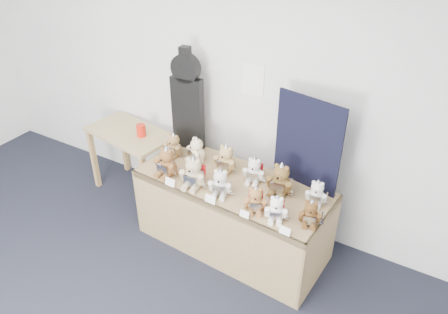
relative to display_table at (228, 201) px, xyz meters
The scene contains 22 objects.
room_shell 1.09m from the display_table, 99.17° to the left, with size 6.00×6.00×6.00m.
display_table is the anchor object (origin of this frame).
side_table 1.37m from the display_table, 168.48° to the left, with size 0.98×0.64×0.76m.
guitar_case 1.01m from the display_table, 149.67° to the left, with size 0.31×0.12×1.01m.
navy_board 0.86m from the display_table, 33.85° to the left, with size 0.61×0.02×0.82m, color black.
red_cup 1.23m from the display_table, 167.19° to the left, with size 0.09×0.09×0.12m, color red.
teddy_front_far_left 0.64m from the display_table, 168.43° to the right, with size 0.25×0.20×0.31m.
teddy_front_left 0.41m from the display_table, 152.36° to the right, with size 0.26×0.23×0.32m.
teddy_front_centre 0.29m from the display_table, 93.02° to the right, with size 0.23×0.21×0.27m.
teddy_front_right 0.46m from the display_table, 26.30° to the right, with size 0.21×0.20×0.25m.
teddy_front_far_right 0.62m from the display_table, 19.30° to the right, with size 0.20×0.19×0.25m.
teddy_front_end 0.82m from the display_table, ahead, with size 0.20×0.18×0.24m.
teddy_back_left 0.57m from the display_table, 156.37° to the left, with size 0.22×0.22×0.27m.
teddy_back_centre_left 0.37m from the display_table, 125.60° to the left, with size 0.24×0.19×0.29m.
teddy_back_centre_right 0.35m from the display_table, 51.45° to the left, with size 0.22×0.19×0.26m.
teddy_back_right 0.52m from the display_table, 18.50° to the left, with size 0.26×0.21×0.32m.
teddy_back_end 0.79m from the display_table, 12.40° to the left, with size 0.20×0.17×0.24m.
teddy_back_far_left 0.77m from the display_table, 165.69° to the left, with size 0.21×0.17×0.26m.
entry_card_a 0.54m from the display_table, 150.70° to the right, with size 0.10×0.00×0.07m, color white.
entry_card_b 0.34m from the display_table, 93.40° to the right, with size 0.10×0.00×0.07m, color white.
entry_card_c 0.47m from the display_table, 43.33° to the right, with size 0.08×0.00×0.06m, color white.
entry_card_d 0.76m from the display_table, 25.39° to the right, with size 0.09×0.00×0.06m, color white.
Camera 1 is at (2.05, -0.75, 2.96)m, focal length 35.00 mm.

